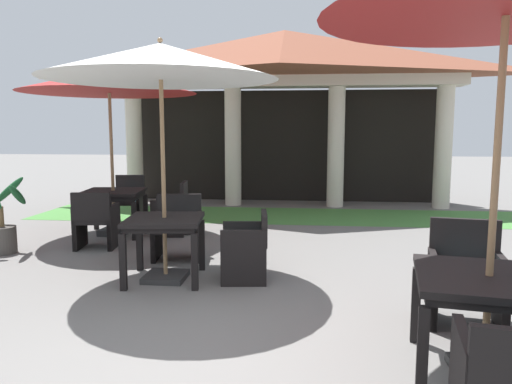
{
  "coord_description": "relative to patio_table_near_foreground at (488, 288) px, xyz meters",
  "views": [
    {
      "loc": [
        0.48,
        -3.39,
        1.73
      ],
      "look_at": [
        -0.16,
        2.92,
        0.92
      ],
      "focal_mm": 33.83,
      "sensor_mm": 36.0,
      "label": 1
    }
  ],
  "objects": [
    {
      "name": "patio_chair_mid_left_east",
      "position": [
        -1.95,
        2.05,
        -0.25
      ],
      "size": [
        0.58,
        0.63,
        0.79
      ],
      "rotation": [
        0.0,
        0.0,
        -4.6
      ],
      "color": "black",
      "rests_on": "ground"
    },
    {
      "name": "ground_plane",
      "position": [
        -1.77,
        -0.0,
        -0.64
      ],
      "size": [
        60.0,
        60.0,
        0.0
      ],
      "primitive_type": "plane",
      "color": "slate"
    },
    {
      "name": "patio_chair_mid_right_east",
      "position": [
        -3.49,
        4.37,
        -0.25
      ],
      "size": [
        0.61,
        0.64,
        0.88
      ],
      "rotation": [
        0.0,
        0.0,
        -4.59
      ],
      "color": "black",
      "rests_on": "ground"
    },
    {
      "name": "patio_umbrella_mid_left",
      "position": [
        -2.89,
        1.94,
        1.84
      ],
      "size": [
        2.62,
        2.62,
        2.75
      ],
      "color": "#2D2D2D",
      "rests_on": "ground"
    },
    {
      "name": "lawn_strip",
      "position": [
        -1.77,
        6.32,
        -0.64
      ],
      "size": [
        10.06,
        1.92,
        0.01
      ],
      "primitive_type": "cube",
      "color": "#47843D",
      "rests_on": "ground"
    },
    {
      "name": "patio_chair_mid_left_north",
      "position": [
        -3.0,
        2.89,
        -0.23
      ],
      "size": [
        0.68,
        0.59,
        0.86
      ],
      "rotation": [
        0.0,
        0.0,
        -3.03
      ],
      "color": "black",
      "rests_on": "ground"
    },
    {
      "name": "patio_table_mid_left",
      "position": [
        -2.89,
        1.94,
        -0.01
      ],
      "size": [
        0.93,
        0.93,
        0.74
      ],
      "rotation": [
        0.0,
        0.0,
        0.11
      ],
      "color": "black",
      "rests_on": "ground"
    },
    {
      "name": "background_pavilion",
      "position": [
        -1.77,
        7.76,
        2.46
      ],
      "size": [
        8.26,
        3.16,
        3.94
      ],
      "color": "beige",
      "rests_on": "ground"
    },
    {
      "name": "potted_palm_left_edge",
      "position": [
        -5.53,
        2.91,
        -0.26
      ],
      "size": [
        0.61,
        0.56,
        1.1
      ],
      "color": "#47423D",
      "rests_on": "ground"
    },
    {
      "name": "patio_chair_mid_right_south",
      "position": [
        -4.34,
        3.3,
        -0.23
      ],
      "size": [
        0.62,
        0.57,
        0.86
      ],
      "rotation": [
        0.0,
        0.0,
        0.12
      ],
      "color": "black",
      "rests_on": "ground"
    },
    {
      "name": "patio_chair_near_foreground_north",
      "position": [
        0.17,
        0.97,
        -0.22
      ],
      "size": [
        0.71,
        0.63,
        0.92
      ],
      "rotation": [
        0.0,
        0.0,
        -3.31
      ],
      "color": "black",
      "rests_on": "ground"
    },
    {
      "name": "patio_table_near_foreground",
      "position": [
        0.0,
        0.0,
        0.0
      ],
      "size": [
        1.12,
        1.12,
        0.73
      ],
      "rotation": [
        0.0,
        0.0,
        -0.17
      ],
      "color": "black",
      "rests_on": "ground"
    },
    {
      "name": "patio_table_mid_right",
      "position": [
        -4.45,
        4.26,
        0.0
      ],
      "size": [
        1.05,
        1.05,
        0.74
      ],
      "rotation": [
        0.0,
        0.0,
        0.12
      ],
      "color": "black",
      "rests_on": "ground"
    },
    {
      "name": "patio_chair_mid_right_north",
      "position": [
        -4.56,
        5.22,
        -0.23
      ],
      "size": [
        0.62,
        0.61,
        0.89
      ],
      "rotation": [
        0.0,
        0.0,
        -3.02
      ],
      "color": "black",
      "rests_on": "ground"
    },
    {
      "name": "patio_umbrella_mid_right",
      "position": [
        -4.45,
        4.26,
        1.86
      ],
      "size": [
        2.82,
        2.82,
        2.77
      ],
      "color": "#2D2D2D",
      "rests_on": "ground"
    }
  ]
}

